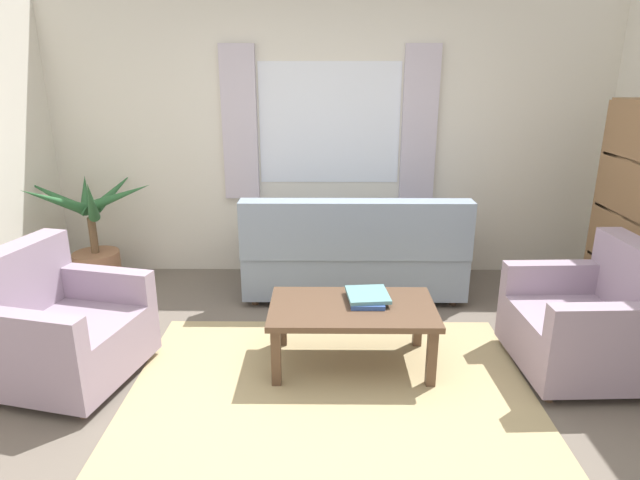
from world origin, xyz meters
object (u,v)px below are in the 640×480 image
Objects in this scene: armchair_right at (591,322)px; potted_plant at (93,242)px; book_stack_on_table at (367,297)px; bookshelf at (636,228)px; coffee_table at (352,314)px; couch at (353,255)px; armchair_left at (58,329)px.

armchair_right is 4.11m from potted_plant.
potted_plant reaches higher than book_stack_on_table.
armchair_right is 0.51× the size of bookshelf.
coffee_table is at bearing -30.94° from potted_plant.
couch reaches higher than armchair_right.
armchair_left is (-1.95, -1.39, -0.01)m from couch.
armchair_left is 1.61m from potted_plant.
armchair_right is at bearing -20.42° from potted_plant.
armchair_left is 1.89m from coffee_table.
bookshelf is at bearing 166.97° from couch.
book_stack_on_table is at bearing 106.90° from bookshelf.
potted_plant is (-2.40, 1.29, -0.03)m from book_stack_on_table.
bookshelf is at bearing -64.64° from armchair_left.
book_stack_on_table is at bearing -97.77° from armchair_right.
potted_plant is (-3.85, 1.43, 0.08)m from armchair_right.
bookshelf reaches higher than potted_plant.
armchair_right is at bearing 140.35° from bookshelf.
potted_plant is at bearing 27.67° from armchair_left.
couch reaches higher than armchair_left.
potted_plant is at bearing -112.70° from armchair_right.
armchair_right reaches higher than coffee_table.
armchair_right is 2.73× the size of book_stack_on_table.
couch is 1.65× the size of potted_plant.
potted_plant reaches higher than armchair_left.
bookshelf reaches higher than couch.
coffee_table is (-1.56, 0.06, 0.03)m from armchair_right.
couch is 1.90× the size of armchair_left.
book_stack_on_table reaches higher than coffee_table.
bookshelf is (4.50, -0.66, 0.33)m from potted_plant.
armchair_left is 2.01m from book_stack_on_table.
coffee_table is (-0.07, -1.21, 0.01)m from couch.
potted_plant is (-0.41, 1.55, 0.08)m from armchair_left.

